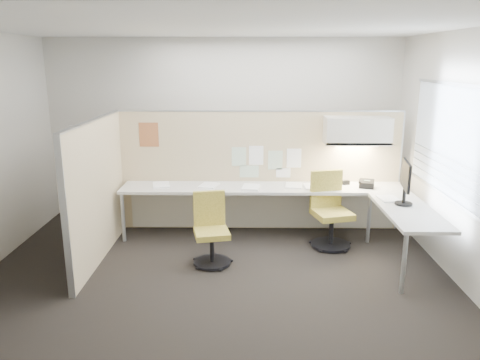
{
  "coord_description": "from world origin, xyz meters",
  "views": [
    {
      "loc": [
        0.35,
        -5.1,
        2.47
      ],
      "look_at": [
        0.28,
        0.8,
        0.95
      ],
      "focal_mm": 35.0,
      "sensor_mm": 36.0,
      "label": 1
    }
  ],
  "objects_px": {
    "monitor": "(406,180)",
    "phone": "(366,184)",
    "desk": "(287,198)",
    "chair_right": "(330,212)",
    "chair_left": "(211,231)"
  },
  "relations": [
    {
      "from": "desk",
      "to": "monitor",
      "type": "relative_size",
      "value": 7.41
    },
    {
      "from": "desk",
      "to": "chair_left",
      "type": "bearing_deg",
      "value": -141.92
    },
    {
      "from": "monitor",
      "to": "chair_right",
      "type": "bearing_deg",
      "value": 68.85
    },
    {
      "from": "chair_left",
      "to": "chair_right",
      "type": "height_order",
      "value": "chair_right"
    },
    {
      "from": "monitor",
      "to": "phone",
      "type": "height_order",
      "value": "monitor"
    },
    {
      "from": "desk",
      "to": "chair_left",
      "type": "xyz_separation_m",
      "value": [
        -1.01,
        -0.79,
        -0.19
      ]
    },
    {
      "from": "chair_right",
      "to": "monitor",
      "type": "xyz_separation_m",
      "value": [
        0.81,
        -0.48,
        0.58
      ]
    },
    {
      "from": "monitor",
      "to": "phone",
      "type": "bearing_deg",
      "value": 27.59
    },
    {
      "from": "phone",
      "to": "chair_left",
      "type": "bearing_deg",
      "value": -140.4
    },
    {
      "from": "chair_right",
      "to": "phone",
      "type": "relative_size",
      "value": 3.94
    },
    {
      "from": "desk",
      "to": "chair_left",
      "type": "height_order",
      "value": "chair_left"
    },
    {
      "from": "desk",
      "to": "chair_left",
      "type": "distance_m",
      "value": 1.3
    },
    {
      "from": "desk",
      "to": "chair_right",
      "type": "bearing_deg",
      "value": -20.11
    },
    {
      "from": "phone",
      "to": "monitor",
      "type": "bearing_deg",
      "value": -55.57
    },
    {
      "from": "desk",
      "to": "phone",
      "type": "height_order",
      "value": "phone"
    }
  ]
}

